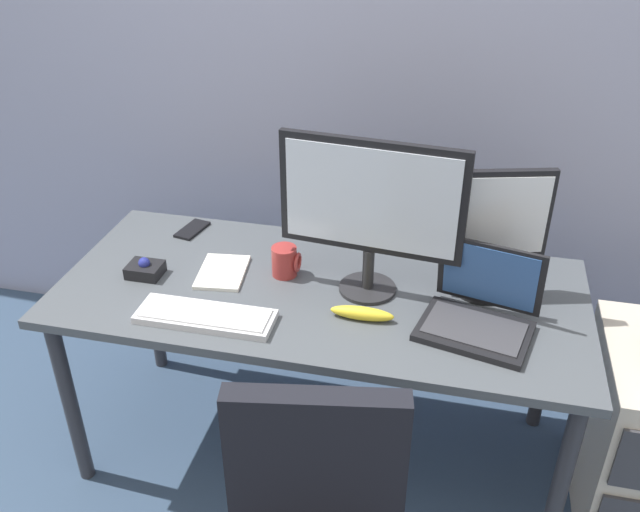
% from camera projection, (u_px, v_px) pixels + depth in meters
% --- Properties ---
extents(ground_plane, '(8.00, 8.00, 0.00)m').
position_uv_depth(ground_plane, '(320.00, 447.00, 2.51)').
color(ground_plane, '#344861').
extents(back_wall, '(6.00, 0.10, 2.80)m').
position_uv_depth(back_wall, '(366.00, 13.00, 2.39)').
color(back_wall, '#959AB7').
rests_on(back_wall, ground).
extents(desk, '(1.66, 0.74, 0.70)m').
position_uv_depth(desk, '(320.00, 306.00, 2.18)').
color(desk, '#484D53').
rests_on(desk, ground).
extents(monitor_main, '(0.56, 0.18, 0.50)m').
position_uv_depth(monitor_main, '(371.00, 206.00, 1.99)').
color(monitor_main, '#262628').
rests_on(monitor_main, desk).
extents(monitor_side, '(0.34, 0.18, 0.41)m').
position_uv_depth(monitor_side, '(491.00, 226.00, 2.02)').
color(monitor_side, '#262628').
rests_on(monitor_side, desk).
extents(keyboard, '(0.41, 0.14, 0.03)m').
position_uv_depth(keyboard, '(205.00, 316.00, 2.00)').
color(keyboard, silver).
rests_on(keyboard, desk).
extents(laptop, '(0.36, 0.32, 0.24)m').
position_uv_depth(laptop, '(480.00, 310.00, 1.95)').
color(laptop, black).
rests_on(laptop, desk).
extents(trackball_mouse, '(0.11, 0.09, 0.07)m').
position_uv_depth(trackball_mouse, '(145.00, 269.00, 2.20)').
color(trackball_mouse, black).
rests_on(trackball_mouse, desk).
extents(coffee_mug, '(0.09, 0.08, 0.10)m').
position_uv_depth(coffee_mug, '(285.00, 261.00, 2.19)').
color(coffee_mug, '#A2302E').
rests_on(coffee_mug, desk).
extents(paper_notepad, '(0.17, 0.22, 0.01)m').
position_uv_depth(paper_notepad, '(222.00, 272.00, 2.22)').
color(paper_notepad, white).
rests_on(paper_notepad, desk).
extents(cell_phone, '(0.09, 0.15, 0.01)m').
position_uv_depth(cell_phone, '(192.00, 229.00, 2.47)').
color(cell_phone, black).
rests_on(cell_phone, desk).
extents(banana, '(0.19, 0.05, 0.04)m').
position_uv_depth(banana, '(362.00, 313.00, 2.00)').
color(banana, yellow).
rests_on(banana, desk).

